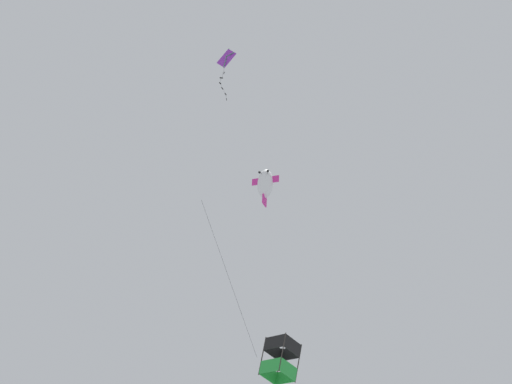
% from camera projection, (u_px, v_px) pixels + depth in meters
% --- Properties ---
extents(kite_box_mid_left, '(2.09, 2.00, 2.15)m').
position_uv_depth(kite_box_mid_left, '(280.00, 359.00, 41.08)').
color(kite_box_mid_left, black).
extents(kite_diamond_highest, '(0.90, 1.10, 3.42)m').
position_uv_depth(kite_diamond_highest, '(226.00, 59.00, 48.53)').
color(kite_diamond_highest, purple).
extents(kite_fish_upper_right, '(3.95, 3.67, 9.23)m').
position_uv_depth(kite_fish_upper_right, '(265.00, 184.00, 46.95)').
color(kite_fish_upper_right, white).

